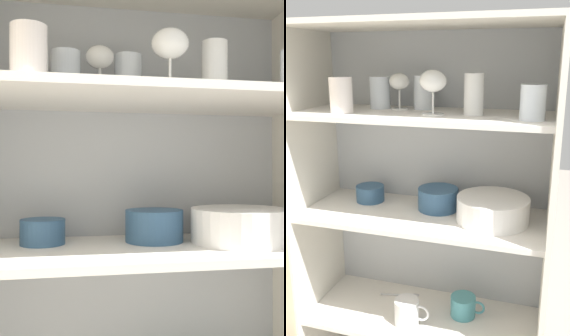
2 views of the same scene
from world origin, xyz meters
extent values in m
cube|color=#B2B7BC|center=(0.00, 0.37, 0.73)|extent=(0.93, 0.02, 1.46)
cube|color=silver|center=(0.00, 0.18, 0.79)|extent=(0.90, 0.36, 0.02)
cube|color=silver|center=(0.00, 0.18, 1.17)|extent=(0.90, 0.36, 0.02)
cylinder|color=white|center=(-0.19, 0.25, 1.24)|extent=(0.08, 0.08, 0.12)
cylinder|color=white|center=(-0.02, 0.28, 1.24)|extent=(0.08, 0.08, 0.12)
cylinder|color=silver|center=(-0.27, 0.10, 1.24)|extent=(0.08, 0.08, 0.12)
cylinder|color=white|center=(0.19, 0.17, 1.25)|extent=(0.07, 0.07, 0.14)
cylinder|color=white|center=(-0.10, 0.23, 1.18)|extent=(0.06, 0.06, 0.01)
cylinder|color=white|center=(-0.10, 0.23, 1.22)|extent=(0.01, 0.01, 0.07)
ellipsoid|color=white|center=(-0.10, 0.23, 1.28)|extent=(0.07, 0.07, 0.06)
cylinder|color=white|center=(0.06, 0.13, 1.18)|extent=(0.07, 0.07, 0.01)
cylinder|color=white|center=(0.06, 0.13, 1.22)|extent=(0.01, 0.01, 0.07)
ellipsoid|color=white|center=(0.06, 0.13, 1.29)|extent=(0.09, 0.09, 0.07)
cylinder|color=white|center=(0.26, 0.19, 0.80)|extent=(0.26, 0.26, 0.01)
cylinder|color=white|center=(0.26, 0.19, 0.81)|extent=(0.26, 0.26, 0.01)
cylinder|color=white|center=(0.26, 0.19, 0.82)|extent=(0.26, 0.26, 0.01)
cylinder|color=white|center=(0.26, 0.19, 0.83)|extent=(0.26, 0.26, 0.01)
cylinder|color=white|center=(0.26, 0.19, 0.84)|extent=(0.26, 0.26, 0.01)
cylinder|color=white|center=(0.26, 0.19, 0.85)|extent=(0.26, 0.26, 0.01)
cylinder|color=white|center=(0.26, 0.19, 0.86)|extent=(0.26, 0.26, 0.01)
cylinder|color=white|center=(0.26, 0.19, 0.87)|extent=(0.26, 0.26, 0.01)
cylinder|color=white|center=(0.26, 0.19, 0.88)|extent=(0.26, 0.26, 0.01)
cylinder|color=white|center=(0.26, 0.19, 0.88)|extent=(0.26, 0.26, 0.01)
cylinder|color=#33567A|center=(0.04, 0.25, 0.84)|extent=(0.15, 0.15, 0.08)
torus|color=#33567A|center=(0.04, 0.25, 0.88)|extent=(0.15, 0.15, 0.01)
cylinder|color=#33567A|center=(-0.25, 0.25, 0.83)|extent=(0.11, 0.11, 0.06)
torus|color=#33567A|center=(-0.25, 0.25, 0.86)|extent=(0.11, 0.11, 0.01)
camera|label=1|loc=(-0.17, -0.78, 0.98)|focal=42.00mm
camera|label=2|loc=(0.43, -1.13, 1.36)|focal=42.00mm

